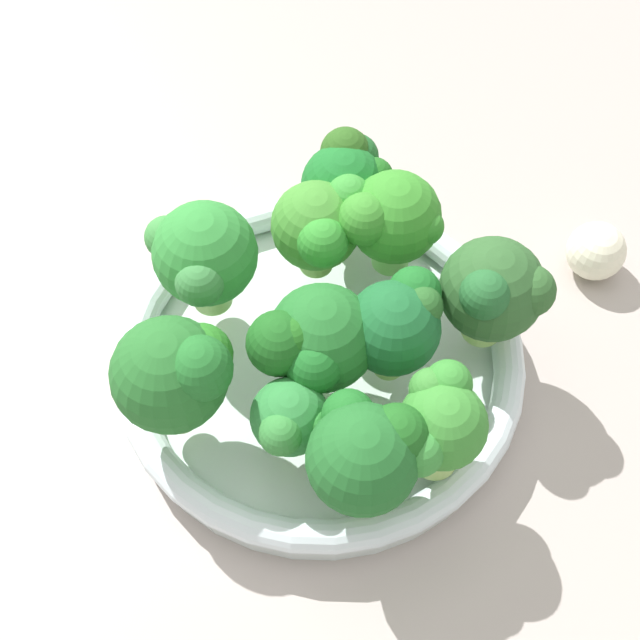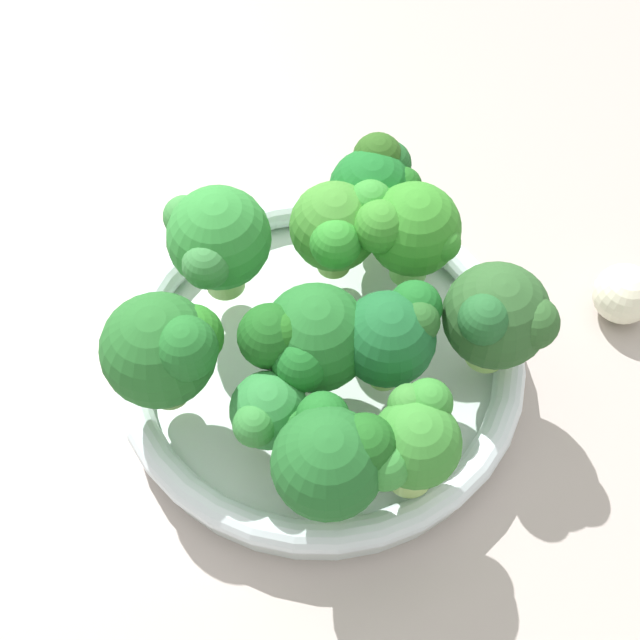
{
  "view_description": "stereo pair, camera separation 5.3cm",
  "coord_description": "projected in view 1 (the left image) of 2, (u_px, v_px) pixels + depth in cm",
  "views": [
    {
      "loc": [
        -16.18,
        -20.14,
        51.19
      ],
      "look_at": [
        1.64,
        2.98,
        6.56
      ],
      "focal_mm": 51.24,
      "sensor_mm": 36.0,
      "label": 1
    },
    {
      "loc": [
        -11.69,
        -22.99,
        51.19
      ],
      "look_at": [
        1.64,
        2.98,
        6.56
      ],
      "focal_mm": 51.24,
      "sensor_mm": 36.0,
      "label": 2
    }
  ],
  "objects": [
    {
      "name": "broccoli_floret_0",
      "position": [
        321.0,
        225.0,
        0.56
      ],
      "size": [
        6.47,
        6.17,
        6.8
      ],
      "color": "#80B54E",
      "rests_on": "bowl"
    },
    {
      "name": "broccoli_floret_3",
      "position": [
        290.0,
        420.0,
        0.5
      ],
      "size": [
        4.62,
        4.48,
        5.34
      ],
      "color": "#A0C768",
      "rests_on": "bowl"
    },
    {
      "name": "broccoli_floret_1",
      "position": [
        203.0,
        257.0,
        0.54
      ],
      "size": [
        6.31,
        6.8,
        7.98
      ],
      "color": "#9CCD6C",
      "rests_on": "bowl"
    },
    {
      "name": "broccoli_floret_5",
      "position": [
        495.0,
        291.0,
        0.53
      ],
      "size": [
        6.2,
        6.34,
        7.59
      ],
      "color": "#A2CE68",
      "rests_on": "bowl"
    },
    {
      "name": "bowl",
      "position": [
        320.0,
        361.0,
        0.57
      ],
      "size": [
        25.41,
        25.41,
        3.56
      ],
      "color": "silver",
      "rests_on": "ground_plane"
    },
    {
      "name": "broccoli_floret_10",
      "position": [
        177.0,
        373.0,
        0.49
      ],
      "size": [
        6.96,
        6.58,
        8.26
      ],
      "color": "#95C369",
      "rests_on": "bowl"
    },
    {
      "name": "ground_plane",
      "position": [
        328.0,
        431.0,
        0.58
      ],
      "size": [
        130.0,
        130.0,
        2.5
      ],
      "primitive_type": "cube",
      "color": "#AEA29C"
    },
    {
      "name": "broccoli_floret_8",
      "position": [
        398.0,
        324.0,
        0.51
      ],
      "size": [
        6.39,
        5.5,
        7.12
      ],
      "color": "#92C962",
      "rests_on": "bowl"
    },
    {
      "name": "garlic_bulb",
      "position": [
        596.0,
        251.0,
        0.62
      ],
      "size": [
        4.03,
        4.03,
        4.03
      ],
      "primitive_type": "sphere",
      "color": "white",
      "rests_on": "ground_plane"
    },
    {
      "name": "broccoli_floret_2",
      "position": [
        314.0,
        342.0,
        0.51
      ],
      "size": [
        7.49,
        6.28,
        7.2
      ],
      "color": "#9FD273",
      "rests_on": "bowl"
    },
    {
      "name": "broccoli_floret_6",
      "position": [
        439.0,
        424.0,
        0.48
      ],
      "size": [
        5.96,
        5.28,
        6.76
      ],
      "color": "#A2CA6A",
      "rests_on": "bowl"
    },
    {
      "name": "broccoli_floret_7",
      "position": [
        392.0,
        220.0,
        0.56
      ],
      "size": [
        6.75,
        5.93,
        7.37
      ],
      "color": "#77C25D",
      "rests_on": "bowl"
    },
    {
      "name": "broccoli_floret_9",
      "position": [
        346.0,
        178.0,
        0.58
      ],
      "size": [
        6.0,
        5.59,
        6.64
      ],
      "color": "#9DC762",
      "rests_on": "bowl"
    },
    {
      "name": "broccoli_floret_4",
      "position": [
        366.0,
        453.0,
        0.47
      ],
      "size": [
        6.61,
        6.68,
        7.6
      ],
      "color": "#7BB158",
      "rests_on": "bowl"
    }
  ]
}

